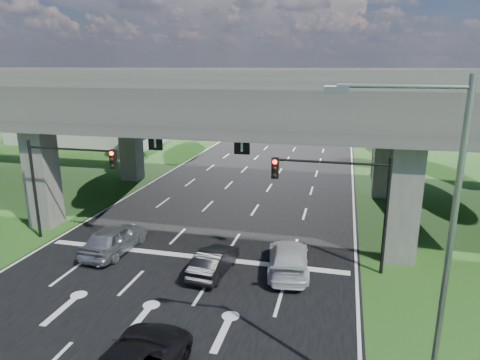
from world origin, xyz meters
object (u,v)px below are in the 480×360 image
at_px(streetlight_far, 372,115).
at_px(streetlight_near, 433,243).
at_px(signal_right, 342,191).
at_px(streetlight_beyond, 365,101).
at_px(car_silver, 114,239).
at_px(car_dark, 214,261).
at_px(signal_left, 64,173).
at_px(car_white, 288,258).

bearing_deg(streetlight_far, streetlight_near, -90.00).
bearing_deg(signal_right, streetlight_beyond, 86.39).
distance_m(streetlight_beyond, car_silver, 40.03).
bearing_deg(streetlight_near, car_dark, 136.37).
distance_m(signal_left, car_silver, 4.92).
xyz_separation_m(signal_right, car_white, (-2.42, -0.94, -3.44)).
bearing_deg(streetlight_beyond, signal_left, -116.43).
xyz_separation_m(streetlight_near, streetlight_beyond, (0.00, 46.00, 0.00)).
bearing_deg(car_white, streetlight_beyond, -104.83).
relative_size(car_silver, car_white, 0.96).
xyz_separation_m(car_silver, car_white, (9.75, 0.00, -0.09)).
distance_m(signal_right, streetlight_beyond, 36.17).
bearing_deg(car_white, streetlight_far, -110.20).
xyz_separation_m(streetlight_near, streetlight_far, (0.00, 30.00, 0.00)).
relative_size(streetlight_far, car_silver, 2.12).
bearing_deg(car_dark, car_silver, -5.55).
relative_size(signal_right, car_silver, 1.27).
relative_size(streetlight_beyond, car_dark, 2.50).
relative_size(signal_right, signal_left, 1.00).
relative_size(streetlight_near, car_silver, 2.12).
relative_size(signal_right, car_white, 1.22).
height_order(signal_left, streetlight_near, streetlight_near).
relative_size(signal_left, streetlight_beyond, 0.60).
relative_size(signal_left, streetlight_far, 0.60).
xyz_separation_m(streetlight_near, car_dark, (-8.30, 7.91, -5.16)).
bearing_deg(car_white, signal_left, -11.67).
bearing_deg(signal_left, car_dark, -11.93).
relative_size(streetlight_far, car_dark, 2.50).
bearing_deg(signal_left, signal_right, 0.00).
bearing_deg(signal_right, signal_left, 180.00).
distance_m(signal_right, signal_left, 15.65).
bearing_deg(car_white, car_silver, -7.59).
bearing_deg(signal_left, streetlight_beyond, 63.57).
bearing_deg(streetlight_far, signal_right, -96.47).
xyz_separation_m(car_silver, car_dark, (6.15, -1.09, -0.14)).
bearing_deg(car_dark, signal_left, -7.42).
distance_m(car_dark, car_white, 3.76).
height_order(streetlight_far, car_dark, streetlight_far).
bearing_deg(signal_left, streetlight_near, -29.02).
bearing_deg(streetlight_far, car_dark, -110.59).
height_order(signal_right, car_silver, signal_right).
xyz_separation_m(signal_left, streetlight_beyond, (17.92, 36.06, 1.66)).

